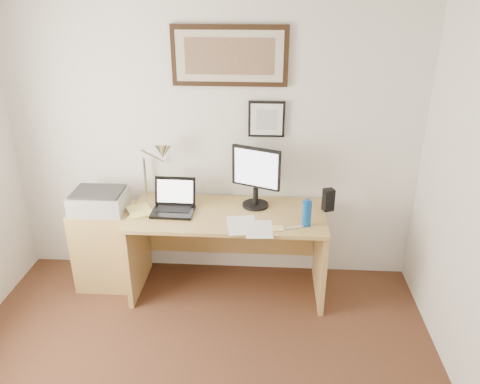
# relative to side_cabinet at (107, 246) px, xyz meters

# --- Properties ---
(wall_back) EXTENTS (3.50, 0.02, 2.50)m
(wall_back) POSITION_rel_side_cabinet_xyz_m (0.92, 0.32, 0.89)
(wall_back) COLOR white
(wall_back) RESTS_ON ground
(side_cabinet) EXTENTS (0.50, 0.40, 0.73)m
(side_cabinet) POSITION_rel_side_cabinet_xyz_m (0.00, 0.00, 0.00)
(side_cabinet) COLOR #B08B4A
(side_cabinet) RESTS_ON floor
(water_bottle) EXTENTS (0.07, 0.07, 0.20)m
(water_bottle) POSITION_rel_side_cabinet_xyz_m (1.70, -0.22, 0.49)
(water_bottle) COLOR #0C4BA1
(water_bottle) RESTS_ON desk
(bottle_cap) EXTENTS (0.04, 0.04, 0.02)m
(bottle_cap) POSITION_rel_side_cabinet_xyz_m (1.70, -0.22, 0.60)
(bottle_cap) COLOR #0C4BA1
(bottle_cap) RESTS_ON water_bottle
(speaker) EXTENTS (0.10, 0.10, 0.19)m
(speaker) POSITION_rel_side_cabinet_xyz_m (1.89, 0.06, 0.48)
(speaker) COLOR black
(speaker) RESTS_ON desk
(paper_sheet_a) EXTENTS (0.27, 0.35, 0.00)m
(paper_sheet_a) POSITION_rel_side_cabinet_xyz_m (1.20, -0.25, 0.39)
(paper_sheet_a) COLOR white
(paper_sheet_a) RESTS_ON desk
(paper_sheet_b) EXTENTS (0.22, 0.30, 0.00)m
(paper_sheet_b) POSITION_rel_side_cabinet_xyz_m (1.34, -0.31, 0.39)
(paper_sheet_b) COLOR white
(paper_sheet_b) RESTS_ON desk
(sticky_pad) EXTENTS (0.09, 0.09, 0.01)m
(sticky_pad) POSITION_rel_side_cabinet_xyz_m (1.48, -0.30, 0.39)
(sticky_pad) COLOR #F6DA74
(sticky_pad) RESTS_ON desk
(marker_pen) EXTENTS (0.14, 0.06, 0.02)m
(marker_pen) POSITION_rel_side_cabinet_xyz_m (1.61, -0.28, 0.39)
(marker_pen) COLOR white
(marker_pen) RESTS_ON desk
(book) EXTENTS (0.28, 0.30, 0.02)m
(book) POSITION_rel_side_cabinet_xyz_m (0.27, -0.12, 0.39)
(book) COLOR #E8DA6D
(book) RESTS_ON desk
(desk) EXTENTS (1.60, 0.70, 0.75)m
(desk) POSITION_rel_side_cabinet_xyz_m (1.07, 0.04, 0.15)
(desk) COLOR #B08B4A
(desk) RESTS_ON floor
(laptop) EXTENTS (0.35, 0.30, 0.26)m
(laptop) POSITION_rel_side_cabinet_xyz_m (0.63, -0.03, 0.44)
(laptop) COLOR black
(laptop) RESTS_ON desk
(lcd_monitor) EXTENTS (0.40, 0.22, 0.52)m
(lcd_monitor) POSITION_rel_side_cabinet_xyz_m (1.29, 0.09, 0.68)
(lcd_monitor) COLOR black
(lcd_monitor) RESTS_ON desk
(printer) EXTENTS (0.44, 0.34, 0.18)m
(printer) POSITION_rel_side_cabinet_xyz_m (-0.00, -0.02, 0.45)
(printer) COLOR #ADADAF
(printer) RESTS_ON side_cabinet
(desk_lamp) EXTENTS (0.29, 0.27, 0.53)m
(desk_lamp) POSITION_rel_side_cabinet_xyz_m (0.51, 0.13, 0.82)
(desk_lamp) COLOR silver
(desk_lamp) RESTS_ON desk
(picture_large) EXTENTS (0.92, 0.04, 0.47)m
(picture_large) POSITION_rel_side_cabinet_xyz_m (1.07, 0.29, 1.59)
(picture_large) COLOR black
(picture_large) RESTS_ON wall_back
(picture_small) EXTENTS (0.30, 0.03, 0.30)m
(picture_small) POSITION_rel_side_cabinet_xyz_m (1.37, 0.29, 1.09)
(picture_small) COLOR black
(picture_small) RESTS_ON wall_back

